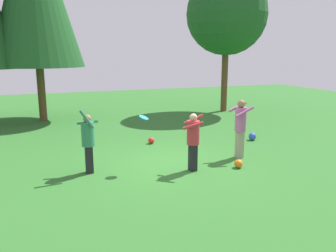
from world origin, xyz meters
The scene contains 9 objects.
ground_plane centered at (0.00, 0.00, 0.00)m, with size 40.00×40.00×0.00m, color #2D6B28.
person_thrower centered at (-2.31, 0.07, 0.94)m, with size 0.56×0.55×1.75m.
person_catcher centered at (0.35, -0.77, 0.94)m, with size 0.69×0.67×1.58m.
person_bystander centered at (2.20, -0.20, 1.07)m, with size 0.61×0.49×1.78m.
frisbee centered at (-0.84, -0.17, 1.45)m, with size 0.37×0.37×0.13m.
ball_red centered at (0.18, 2.32, 0.11)m, with size 0.22×0.22×0.22m, color red.
ball_orange centered at (1.64, -1.03, 0.12)m, with size 0.24×0.24×0.24m, color orange.
ball_blue centered at (3.82, 1.44, 0.14)m, with size 0.28×0.28×0.28m, color blue.
tree_far_right centered at (6.14, 7.53, 5.13)m, with size 4.26×4.26×7.28m.
Camera 1 is at (-3.48, -8.80, 3.15)m, focal length 36.40 mm.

